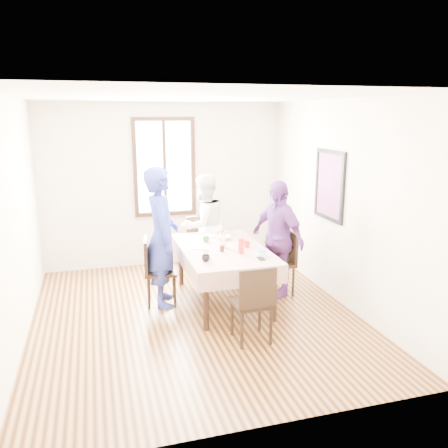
{
  "coord_description": "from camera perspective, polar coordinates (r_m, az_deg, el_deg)",
  "views": [
    {
      "loc": [
        -1.14,
        -5.32,
        2.5
      ],
      "look_at": [
        0.47,
        0.31,
        1.1
      ],
      "focal_mm": 36.9,
      "sensor_mm": 36.0,
      "label": 1
    }
  ],
  "objects": [
    {
      "name": "dining_table",
      "position": [
        6.28,
        -0.13,
        -6.34
      ],
      "size": [
        0.98,
        1.69,
        0.75
      ],
      "primitive_type": "cube",
      "color": "black",
      "rests_on": "ground"
    },
    {
      "name": "tablecloth",
      "position": [
        6.16,
        -0.13,
        -3.01
      ],
      "size": [
        1.1,
        1.81,
        0.01
      ],
      "primitive_type": "cube",
      "color": "#591409",
      "rests_on": "dining_table"
    },
    {
      "name": "juice_carton",
      "position": [
        5.9,
        2.12,
        -2.72
      ],
      "size": [
        0.06,
        0.06,
        0.19
      ],
      "primitive_type": "cube",
      "color": "red",
      "rests_on": "tablecloth"
    },
    {
      "name": "person_far",
      "position": [
        7.21,
        -2.6,
        -0.17
      ],
      "size": [
        0.96,
        0.86,
        1.61
      ],
      "primitive_type": "imported",
      "rotation": [
        0.0,
        0.0,
        3.54
      ],
      "color": "white",
      "rests_on": "ground"
    },
    {
      "name": "chair_left",
      "position": [
        6.24,
        -7.81,
        -5.82
      ],
      "size": [
        0.47,
        0.47,
        0.91
      ],
      "primitive_type": "cube",
      "rotation": [
        0.0,
        0.0,
        -1.7
      ],
      "color": "black",
      "rests_on": "ground"
    },
    {
      "name": "person_left",
      "position": [
        6.1,
        -7.74,
        -1.61
      ],
      "size": [
        0.48,
        0.7,
        1.86
      ],
      "primitive_type": "imported",
      "rotation": [
        0.0,
        0.0,
        1.51
      ],
      "color": "navy",
      "rests_on": "ground"
    },
    {
      "name": "window_pane",
      "position": [
        7.7,
        -7.4,
        6.99
      ],
      "size": [
        0.9,
        0.02,
        1.5
      ],
      "primitive_type": "cube",
      "color": "white",
      "rests_on": "back_wall"
    },
    {
      "name": "flower_vase",
      "position": [
        6.17,
        -0.1,
        -2.24
      ],
      "size": [
        0.07,
        0.07,
        0.14
      ],
      "primitive_type": "cylinder",
      "color": "silver",
      "rests_on": "tablecloth"
    },
    {
      "name": "person_right",
      "position": [
        6.44,
        6.57,
        -1.79
      ],
      "size": [
        0.72,
        1.04,
        1.63
      ],
      "primitive_type": "imported",
      "rotation": [
        0.0,
        0.0,
        -1.2
      ],
      "color": "#62307B",
      "rests_on": "ground"
    },
    {
      "name": "plate_far",
      "position": [
        6.75,
        -1.55,
        -1.43
      ],
      "size": [
        0.2,
        0.2,
        0.01
      ],
      "primitive_type": "cylinder",
      "color": "white",
      "rests_on": "tablecloth"
    },
    {
      "name": "jam_jar",
      "position": [
        5.97,
        -0.26,
        -3.07
      ],
      "size": [
        0.06,
        0.06,
        0.08
      ],
      "primitive_type": "cylinder",
      "color": "black",
      "rests_on": "tablecloth"
    },
    {
      "name": "mug_black",
      "position": [
        5.59,
        -2.27,
        -4.26
      ],
      "size": [
        0.13,
        0.13,
        0.08
      ],
      "primitive_type": "imported",
      "rotation": [
        0.0,
        0.0,
        -0.39
      ],
      "color": "black",
      "rests_on": "tablecloth"
    },
    {
      "name": "chair_near",
      "position": [
        5.22,
        3.41,
        -9.67
      ],
      "size": [
        0.43,
        0.43,
        0.91
      ],
      "primitive_type": "cube",
      "rotation": [
        0.0,
        0.0,
        0.02
      ],
      "color": "black",
      "rests_on": "ground"
    },
    {
      "name": "plate_right",
      "position": [
        6.32,
        2.35,
        -2.47
      ],
      "size": [
        0.2,
        0.2,
        0.01
      ],
      "primitive_type": "cylinder",
      "color": "white",
      "rests_on": "tablecloth"
    },
    {
      "name": "drinking_glass",
      "position": [
        5.8,
        -2.24,
        -3.49
      ],
      "size": [
        0.07,
        0.07,
        0.1
      ],
      "primitive_type": "cylinder",
      "color": "silver",
      "rests_on": "tablecloth"
    },
    {
      "name": "flower_bunch",
      "position": [
        6.14,
        -0.1,
        -1.15
      ],
      "size": [
        0.09,
        0.09,
        0.1
      ],
      "primitive_type": null,
      "color": "yellow",
      "rests_on": "flower_vase"
    },
    {
      "name": "chair_right",
      "position": [
        6.56,
        6.66,
        -4.83
      ],
      "size": [
        0.42,
        0.42,
        0.91
      ],
      "primitive_type": "cube",
      "rotation": [
        0.0,
        0.0,
        1.58
      ],
      "color": "black",
      "rests_on": "ground"
    },
    {
      "name": "window_frame",
      "position": [
        7.69,
        -7.39,
        6.99
      ],
      "size": [
        1.02,
        0.06,
        1.62
      ],
      "primitive_type": "cube",
      "color": "black",
      "rests_on": "back_wall"
    },
    {
      "name": "art_poster",
      "position": [
        6.5,
        12.96,
        4.7
      ],
      "size": [
        0.04,
        0.76,
        0.96
      ],
      "primitive_type": "cube",
      "color": "red",
      "rests_on": "right_wall"
    },
    {
      "name": "butter_tub",
      "position": [
        5.82,
        4.67,
        -3.65
      ],
      "size": [
        0.13,
        0.13,
        0.07
      ],
      "primitive_type": "cylinder",
      "color": "white",
      "rests_on": "tablecloth"
    },
    {
      "name": "right_wall",
      "position": [
        6.29,
        14.34,
        2.48
      ],
      "size": [
        0.0,
        4.5,
        4.5
      ],
      "primitive_type": "plane",
      "rotation": [
        1.57,
        0.0,
        -1.57
      ],
      "color": "beige",
      "rests_on": "ground"
    },
    {
      "name": "smartphone",
      "position": [
        5.7,
        4.62,
        -4.3
      ],
      "size": [
        0.08,
        0.15,
        0.01
      ],
      "primitive_type": "cube",
      "color": "black",
      "rests_on": "tablecloth"
    },
    {
      "name": "ground",
      "position": [
        5.99,
        -3.58,
        -11.25
      ],
      "size": [
        4.5,
        4.5,
        0.0
      ],
      "primitive_type": "plane",
      "color": "black",
      "rests_on": "ground"
    },
    {
      "name": "plate_left",
      "position": [
        6.17,
        -3.09,
        -2.88
      ],
      "size": [
        0.2,
        0.2,
        0.01
      ],
      "primitive_type": "cylinder",
      "color": "white",
      "rests_on": "tablecloth"
    },
    {
      "name": "mug_green",
      "position": [
        6.43,
        -2.25,
        -1.91
      ],
      "size": [
        0.12,
        0.12,
        0.07
      ],
      "primitive_type": "imported",
      "rotation": [
        0.0,
        0.0,
        -0.4
      ],
      "color": "#0C7226",
      "rests_on": "tablecloth"
    },
    {
      "name": "chair_far",
      "position": [
        7.32,
        -2.61,
        -2.78
      ],
      "size": [
        0.45,
        0.45,
        0.91
      ],
      "primitive_type": "cube",
      "rotation": [
        0.0,
        0.0,
        3.21
      ],
      "color": "black",
      "rests_on": "ground"
    },
    {
      "name": "butter_lid",
      "position": [
        5.81,
        4.67,
        -3.28
      ],
      "size": [
        0.12,
        0.12,
        0.01
      ],
      "primitive_type": "cylinder",
      "color": "blue",
      "rests_on": "butter_tub"
    },
    {
      "name": "mug_flag",
      "position": [
        6.16,
        2.87,
        -2.58
      ],
      "size": [
        0.12,
        0.12,
        0.08
      ],
      "primitive_type": "imported",
      "rotation": [
        0.0,
        0.0,
        0.39
      ],
      "color": "red",
      "rests_on": "tablecloth"
    },
    {
      "name": "serving_bowl",
      "position": [
        6.56,
        -0.06,
        -1.7
      ],
      "size": [
        0.26,
        0.26,
        0.05
      ],
      "primitive_type": "imported",
      "rotation": [
        0.0,
        0.0,
        -0.32
      ],
      "color": "white",
      "rests_on": "tablecloth"
    },
    {
      "name": "back_wall",
      "position": [
        7.75,
        -7.34,
        4.8
      ],
      "size": [
        4.0,
        0.0,
        4.0
      ],
      "primitive_type": "plane",
      "rotation": [
        1.57,
        0.0,
        0.0
      ],
      "color": "beige",
      "rests_on": "ground"
    }
  ]
}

